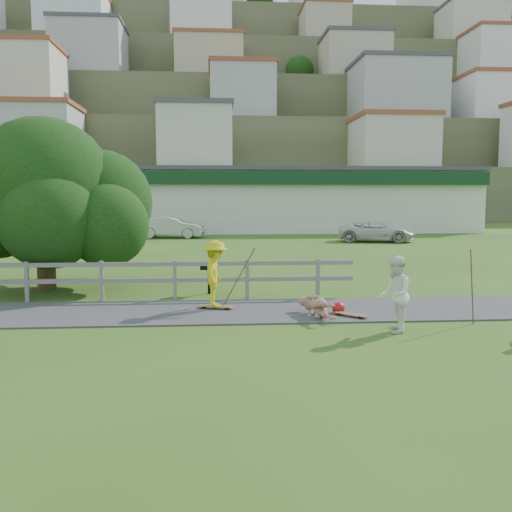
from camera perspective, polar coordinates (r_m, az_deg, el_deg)
The scene contains 17 objects.
ground at distance 12.80m, azimuth 0.02°, elevation -6.92°, with size 260.00×260.00×0.00m, color #2E5819.
path at distance 14.26m, azimuth -0.45°, elevation -5.50°, with size 34.00×3.00×0.04m, color #3D3D40.
fence at distance 16.30m, azimuth -17.33°, elevation -1.81°, with size 15.05×0.10×1.10m.
strip_mall at distance 47.64m, azimuth 1.60°, elevation 5.68°, with size 32.50×10.75×5.10m.
hillside at distance 104.39m, azimuth -3.92°, elevation 12.37°, with size 220.00×67.00×47.50m.
skater_rider at distance 14.33m, azimuth -4.07°, elevation -2.16°, with size 1.07×0.62×1.66m, color yellow.
skater_fallen at distance 13.56m, azimuth 6.09°, elevation -5.03°, with size 1.51×0.36×0.55m, color #A9725D.
spectator_a at distance 12.35m, azimuth 13.72°, elevation -3.74°, with size 0.79×0.61×1.62m, color white.
car_silver at distance 39.48m, azimuth -8.46°, elevation 2.86°, with size 1.55×4.44×1.46m, color #B7B8BF.
car_white at distance 36.52m, azimuth 11.92°, elevation 2.42°, with size 2.16×4.68×1.30m, color silver.
tree at distance 18.62m, azimuth -20.39°, elevation 3.47°, with size 6.86×6.86×4.32m, color black, non-canonical shape.
bbq at distance 16.79m, azimuth -4.72°, elevation -2.19°, with size 0.44×0.33×0.95m, color black, non-canonical shape.
longboard_rider at distance 14.46m, azimuth -4.04°, elevation -5.23°, with size 0.90×0.22×0.10m, color brown, non-canonical shape.
longboard_fallen at distance 13.68m, azimuth 9.47°, elevation -5.96°, with size 0.85×0.21×0.09m, color brown, non-canonical shape.
helmet at distance 14.04m, azimuth 8.24°, elevation -5.17°, with size 0.31×0.31×0.31m, color #B41316.
pole_rider at distance 14.73m, azimuth -1.74°, elevation -1.76°, with size 0.03×0.03×1.75m, color brown.
pole_spec_left at distance 13.61m, azimuth 20.78°, elevation -2.88°, with size 0.03×0.03×1.71m, color brown.
Camera 1 is at (-0.96, -12.44, 2.87)m, focal length 40.00 mm.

